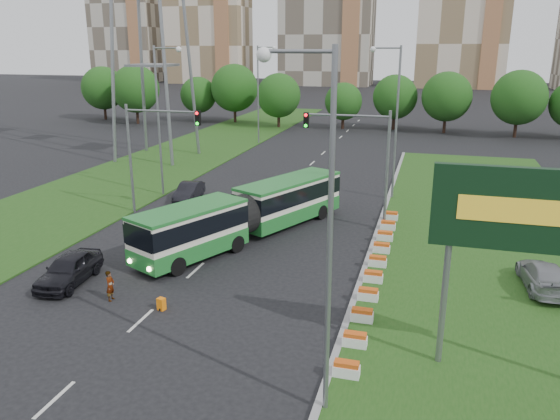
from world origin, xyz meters
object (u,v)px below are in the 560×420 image
(billboard, at_px, (519,219))
(car_left_near, at_px, (69,269))
(pedestrian, at_px, (110,286))
(car_left_far, at_px, (189,191))
(traffic_mast_left, at_px, (149,142))
(car_median, at_px, (544,276))
(traffic_mast_median, at_px, (363,150))
(shopping_trolley, at_px, (161,304))
(articulated_bus, at_px, (244,212))

(billboard, xyz_separation_m, car_left_near, (-20.88, 2.68, -5.38))
(car_left_near, distance_m, pedestrian, 3.41)
(car_left_far, bearing_deg, billboard, -48.26)
(billboard, height_order, traffic_mast_left, same)
(car_median, bearing_deg, traffic_mast_median, -41.46)
(car_left_far, height_order, pedestrian, pedestrian)
(car_left_near, height_order, pedestrian, car_left_near)
(car_left_near, relative_size, car_left_far, 1.09)
(traffic_mast_median, relative_size, shopping_trolley, 13.48)
(articulated_bus, bearing_deg, traffic_mast_left, -175.86)
(articulated_bus, xyz_separation_m, shopping_trolley, (-0.39, -10.70, -1.39))
(traffic_mast_median, height_order, pedestrian, traffic_mast_median)
(traffic_mast_left, relative_size, car_left_far, 1.88)
(traffic_mast_left, relative_size, articulated_bus, 0.48)
(car_left_far, distance_m, car_median, 26.87)
(traffic_mast_left, xyz_separation_m, car_left_near, (1.75, -12.32, -4.56))
(car_left_near, relative_size, car_median, 0.97)
(articulated_bus, xyz_separation_m, pedestrian, (-3.25, -10.43, -0.92))
(shopping_trolley, bearing_deg, articulated_bus, 103.42)
(traffic_mast_left, bearing_deg, car_left_near, -81.94)
(car_median, bearing_deg, shopping_trolley, 17.23)
(billboard, height_order, car_median, billboard)
(billboard, bearing_deg, traffic_mast_median, 115.03)
(car_median, bearing_deg, articulated_bus, -16.48)
(car_left_far, bearing_deg, pedestrian, -83.89)
(traffic_mast_left, distance_m, car_left_far, 6.37)
(traffic_mast_left, height_order, car_left_far, traffic_mast_left)
(traffic_mast_median, distance_m, pedestrian, 18.33)
(traffic_mast_left, distance_m, articulated_bus, 9.48)
(articulated_bus, height_order, car_left_near, articulated_bus)
(billboard, bearing_deg, car_left_far, 138.43)
(car_median, bearing_deg, car_left_near, 8.70)
(car_left_near, xyz_separation_m, car_median, (23.69, 5.64, 0.05))
(car_left_near, xyz_separation_m, pedestrian, (3.20, -1.19, -0.02))
(billboard, distance_m, car_left_near, 21.73)
(traffic_mast_median, bearing_deg, shopping_trolley, -116.47)
(traffic_mast_left, height_order, pedestrian, traffic_mast_left)
(traffic_mast_median, relative_size, car_left_far, 1.88)
(car_left_near, distance_m, car_left_far, 16.61)
(billboard, distance_m, car_median, 10.27)
(billboard, bearing_deg, car_left_near, 172.68)
(traffic_mast_left, bearing_deg, car_median, -14.72)
(car_median, height_order, pedestrian, car_median)
(traffic_mast_median, relative_size, pedestrian, 5.23)
(car_left_far, distance_m, shopping_trolley, 19.32)
(traffic_mast_median, distance_m, articulated_bus, 8.87)
(pedestrian, bearing_deg, car_left_near, 64.89)
(car_left_near, bearing_deg, car_median, 7.59)
(billboard, height_order, shopping_trolley, billboard)
(billboard, relative_size, shopping_trolley, 13.48)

